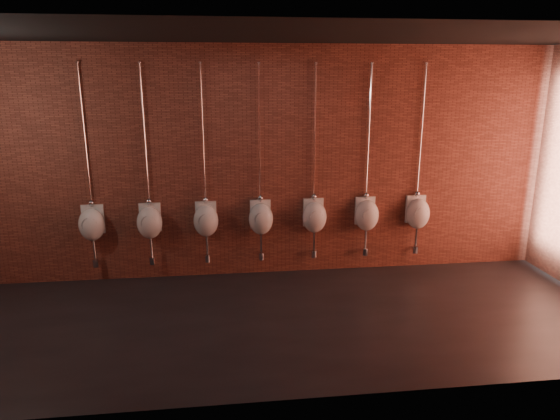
# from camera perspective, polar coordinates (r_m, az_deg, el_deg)

# --- Properties ---
(ground) EXTENTS (8.50, 8.50, 0.00)m
(ground) POSITION_cam_1_polar(r_m,az_deg,el_deg) (6.01, -2.06, -12.54)
(ground) COLOR black
(ground) RESTS_ON ground
(room_shell) EXTENTS (8.54, 3.04, 3.22)m
(room_shell) POSITION_cam_1_polar(r_m,az_deg,el_deg) (5.38, -2.26, 6.79)
(room_shell) COLOR black
(room_shell) RESTS_ON ground
(urinal_0) EXTENTS (0.36, 0.32, 2.71)m
(urinal_0) POSITION_cam_1_polar(r_m,az_deg,el_deg) (7.18, -20.72, -1.39)
(urinal_0) COLOR white
(urinal_0) RESTS_ON ground
(urinal_1) EXTENTS (0.36, 0.32, 2.71)m
(urinal_1) POSITION_cam_1_polar(r_m,az_deg,el_deg) (7.03, -14.68, -1.23)
(urinal_1) COLOR white
(urinal_1) RESTS_ON ground
(urinal_2) EXTENTS (0.36, 0.32, 2.71)m
(urinal_2) POSITION_cam_1_polar(r_m,az_deg,el_deg) (6.96, -8.46, -1.04)
(urinal_2) COLOR white
(urinal_2) RESTS_ON ground
(urinal_3) EXTENTS (0.36, 0.32, 2.71)m
(urinal_3) POSITION_cam_1_polar(r_m,az_deg,el_deg) (6.98, -2.20, -0.85)
(urinal_3) COLOR white
(urinal_3) RESTS_ON ground
(urinal_4) EXTENTS (0.36, 0.32, 2.71)m
(urinal_4) POSITION_cam_1_polar(r_m,az_deg,el_deg) (7.08, 3.96, -0.64)
(urinal_4) COLOR white
(urinal_4) RESTS_ON ground
(urinal_5) EXTENTS (0.36, 0.32, 2.71)m
(urinal_5) POSITION_cam_1_polar(r_m,az_deg,el_deg) (7.25, 9.88, -0.44)
(urinal_5) COLOR white
(urinal_5) RESTS_ON ground
(urinal_6) EXTENTS (0.36, 0.32, 2.71)m
(urinal_6) POSITION_cam_1_polar(r_m,az_deg,el_deg) (7.51, 15.47, -0.24)
(urinal_6) COLOR white
(urinal_6) RESTS_ON ground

